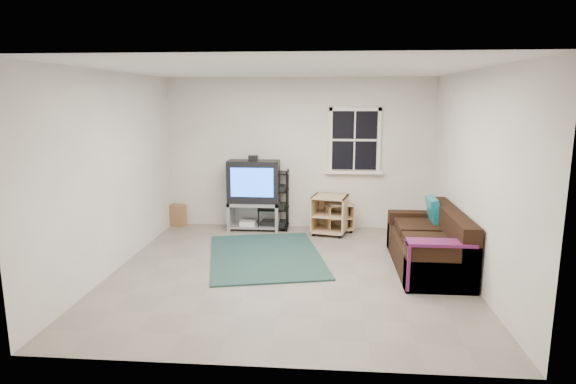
# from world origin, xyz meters

# --- Properties ---
(room) EXTENTS (4.60, 4.62, 4.60)m
(room) POSITION_xyz_m (0.95, 2.27, 1.48)
(room) COLOR gray
(room) RESTS_ON ground
(tv_unit) EXTENTS (0.88, 0.44, 1.30)m
(tv_unit) POSITION_xyz_m (-0.77, 2.06, 0.71)
(tv_unit) COLOR #9B9BA3
(tv_unit) RESTS_ON ground
(av_rack) EXTENTS (0.52, 0.38, 1.04)m
(av_rack) POSITION_xyz_m (-0.43, 2.09, 0.45)
(av_rack) COLOR black
(av_rack) RESTS_ON ground
(side_table_left) EXTENTS (0.66, 0.66, 0.65)m
(side_table_left) POSITION_xyz_m (0.56, 1.91, 0.35)
(side_table_left) COLOR tan
(side_table_left) RESTS_ON ground
(side_table_right) EXTENTS (0.54, 0.54, 0.51)m
(side_table_right) POSITION_xyz_m (0.69, 2.08, 0.28)
(side_table_right) COLOR tan
(side_table_right) RESTS_ON ground
(sofa) EXTENTS (0.84, 1.90, 0.87)m
(sofa) POSITION_xyz_m (1.89, 0.32, 0.31)
(sofa) COLOR black
(sofa) RESTS_ON ground
(shag_rug) EXTENTS (2.00, 2.44, 0.03)m
(shag_rug) POSITION_xyz_m (-0.38, 0.59, 0.01)
(shag_rug) COLOR black
(shag_rug) RESTS_ON ground
(paper_bag) EXTENTS (0.30, 0.24, 0.38)m
(paper_bag) POSITION_xyz_m (-2.17, 2.17, 0.19)
(paper_bag) COLOR #A36F49
(paper_bag) RESTS_ON ground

